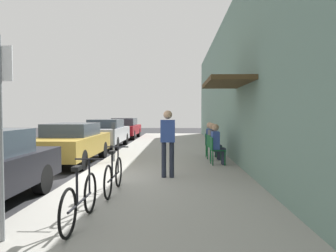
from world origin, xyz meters
name	(u,v)px	position (x,y,z in m)	size (l,w,h in m)	color
ground_plane	(71,184)	(0.00, 0.00, 0.00)	(60.00, 60.00, 0.00)	#2D2D30
sidewalk_slab	(166,168)	(2.25, 2.00, 0.06)	(4.50, 32.00, 0.12)	#9E9B93
building_facade	(245,77)	(4.65, 1.99, 2.83)	(1.40, 32.00, 5.66)	gray
parked_car_1	(71,142)	(-1.10, 3.25, 0.73)	(1.80, 4.40, 1.39)	#A58433
parked_car_2	(106,133)	(-1.10, 8.52, 0.75)	(1.80, 4.40, 1.43)	#B7B7BC
parked_car_3	(125,128)	(-1.10, 14.23, 0.73)	(1.80, 4.40, 1.42)	maroon
parking_meter	(114,139)	(0.45, 2.99, 0.89)	(0.12, 0.10, 1.32)	slate
street_sign	(0,122)	(0.40, -3.71, 1.64)	(0.32, 0.06, 2.60)	gray
bicycle_0	(81,200)	(1.20, -3.07, 0.48)	(0.46, 1.71, 0.90)	black
bicycle_1	(114,175)	(1.31, -1.21, 0.48)	(0.46, 1.71, 0.90)	black
cafe_chair_0	(215,149)	(3.81, 2.40, 0.62)	(0.47, 0.47, 0.87)	#14592D
seated_patron_0	(217,143)	(3.87, 2.41, 0.82)	(0.44, 0.38, 1.29)	#232838
cafe_chair_1	(212,146)	(3.81, 3.38, 0.62)	(0.51, 0.51, 0.87)	#14592D
seated_patron_1	(214,140)	(3.87, 3.39, 0.82)	(0.47, 0.42, 1.29)	#232838
cafe_chair_2	(209,143)	(3.81, 4.27, 0.62)	(0.51, 0.51, 0.87)	#14592D
seated_patron_2	(211,138)	(3.87, 4.26, 0.82)	(0.48, 0.42, 1.29)	#232838
pedestrian_standing	(168,138)	(2.37, 0.34, 1.12)	(0.36, 0.22, 1.70)	#232838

